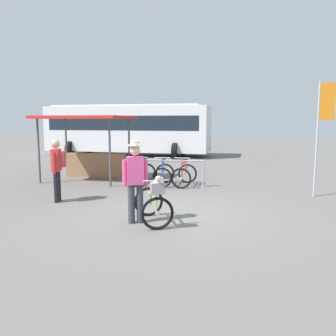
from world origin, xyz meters
TOP-DOWN VIEW (x-y plane):
  - ground_plane at (0.00, 0.00)m, footprint 80.00×80.00m
  - bike_rack_rail at (-0.68, 3.29)m, footprint 2.51×0.13m
  - racked_bike_lime at (-1.49, 3.44)m, footprint 0.70×1.11m
  - racked_bike_blue at (-0.79, 3.46)m, footprint 0.75×1.15m
  - racked_bike_red at (-0.09, 3.48)m, footprint 0.75×1.14m
  - featured_bicycle at (-0.20, -0.87)m, footprint 1.02×1.26m
  - person_with_featured_bike at (-0.59, -0.84)m, footprint 0.50×0.32m
  - pedestrian_with_backpack at (-3.11, 0.67)m, footprint 0.39×0.52m
  - bus_distant at (-4.77, 12.92)m, footprint 10.14×3.82m
  - market_stall at (-3.66, 4.27)m, footprint 3.26×2.52m
  - banner_flag at (3.85, 2.47)m, footprint 0.45×0.05m

SIDE VIEW (x-z plane):
  - ground_plane at x=0.00m, z-range 0.00..0.00m
  - racked_bike_blue at x=-0.79m, z-range -0.12..0.86m
  - racked_bike_lime at x=-1.49m, z-range -0.12..0.85m
  - racked_bike_red at x=-0.09m, z-range -0.12..0.85m
  - featured_bicycle at x=-0.20m, z-range -0.06..1.03m
  - bike_rack_rail at x=-0.68m, z-range 0.20..1.08m
  - pedestrian_with_backpack at x=-3.11m, z-range 0.12..1.76m
  - person_with_featured_bike at x=-0.59m, z-range 0.09..1.81m
  - market_stall at x=-3.66m, z-range 0.24..2.54m
  - bus_distant at x=-4.77m, z-range 0.20..3.28m
  - banner_flag at x=3.85m, z-range 0.63..3.83m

